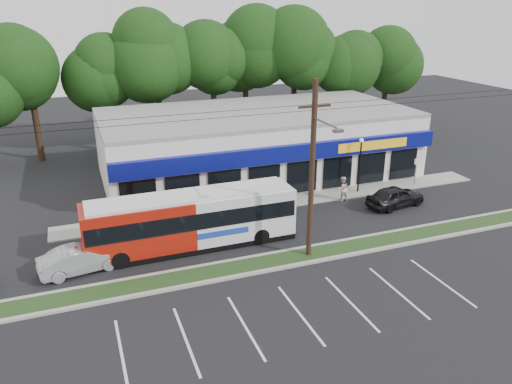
{
  "coord_description": "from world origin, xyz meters",
  "views": [
    {
      "loc": [
        -8.71,
        -21.66,
        13.61
      ],
      "look_at": [
        1.3,
        5.0,
        2.7
      ],
      "focal_mm": 35.0,
      "sensor_mm": 36.0,
      "label": 1
    }
  ],
  "objects": [
    {
      "name": "ground",
      "position": [
        0.0,
        0.0,
        0.0
      ],
      "size": [
        120.0,
        120.0,
        0.0
      ],
      "primitive_type": "plane",
      "color": "black",
      "rests_on": "ground"
    },
    {
      "name": "grass_strip",
      "position": [
        0.0,
        1.0,
        0.06
      ],
      "size": [
        40.0,
        1.6,
        0.12
      ],
      "primitive_type": "cube",
      "color": "#233D19",
      "rests_on": "ground"
    },
    {
      "name": "curb_south",
      "position": [
        0.0,
        0.15,
        0.07
      ],
      "size": [
        40.0,
        0.25,
        0.14
      ],
      "primitive_type": "cube",
      "color": "#9E9E93",
      "rests_on": "ground"
    },
    {
      "name": "curb_north",
      "position": [
        0.0,
        1.85,
        0.07
      ],
      "size": [
        40.0,
        0.25,
        0.14
      ],
      "primitive_type": "cube",
      "color": "#9E9E93",
      "rests_on": "ground"
    },
    {
      "name": "sidewalk",
      "position": [
        5.0,
        9.0,
        0.05
      ],
      "size": [
        32.0,
        2.2,
        0.1
      ],
      "primitive_type": "cube",
      "color": "#9E9E93",
      "rests_on": "ground"
    },
    {
      "name": "strip_mall",
      "position": [
        5.5,
        15.91,
        2.65
      ],
      "size": [
        25.0,
        12.55,
        5.3
      ],
      "color": "silver",
      "rests_on": "ground"
    },
    {
      "name": "utility_pole",
      "position": [
        2.83,
        0.93,
        5.41
      ],
      "size": [
        50.0,
        2.77,
        10.0
      ],
      "color": "black",
      "rests_on": "ground"
    },
    {
      "name": "lamp_post",
      "position": [
        11.0,
        8.8,
        2.67
      ],
      "size": [
        0.3,
        0.3,
        4.25
      ],
      "color": "black",
      "rests_on": "ground"
    },
    {
      "name": "sign_post",
      "position": [
        16.0,
        8.57,
        1.56
      ],
      "size": [
        0.45,
        0.1,
        2.23
      ],
      "color": "#59595E",
      "rests_on": "ground"
    },
    {
      "name": "tree_line",
      "position": [
        4.0,
        26.0,
        8.42
      ],
      "size": [
        46.76,
        6.76,
        11.83
      ],
      "color": "black",
      "rests_on": "ground"
    },
    {
      "name": "metrobus",
      "position": [
        -2.9,
        4.5,
        1.75
      ],
      "size": [
        12.31,
        2.67,
        3.3
      ],
      "rotation": [
        0.0,
        0.0,
        0.0
      ],
      "color": "#A2170C",
      "rests_on": "ground"
    },
    {
      "name": "car_dark",
      "position": [
        12.01,
        5.5,
        0.75
      ],
      "size": [
        4.64,
        2.46,
        1.5
      ],
      "primitive_type": "imported",
      "rotation": [
        0.0,
        0.0,
        1.73
      ],
      "color": "black",
      "rests_on": "ground"
    },
    {
      "name": "car_silver",
      "position": [
        -9.17,
        3.72,
        0.73
      ],
      "size": [
        4.6,
        2.28,
        1.45
      ],
      "primitive_type": "imported",
      "rotation": [
        0.0,
        0.0,
        1.75
      ],
      "color": "#9D9FA4",
      "rests_on": "ground"
    },
    {
      "name": "pedestrian_a",
      "position": [
        3.53,
        6.4,
        0.85
      ],
      "size": [
        0.63,
        0.42,
        1.7
      ],
      "primitive_type": "imported",
      "rotation": [
        0.0,
        0.0,
        3.12
      ],
      "color": "silver",
      "rests_on": "ground"
    },
    {
      "name": "pedestrian_b",
      "position": [
        9.0,
        7.74,
        0.93
      ],
      "size": [
        0.94,
        0.76,
        1.86
      ],
      "primitive_type": "imported",
      "rotation": [
        0.0,
        0.0,
        3.2
      ],
      "color": "silver",
      "rests_on": "ground"
    }
  ]
}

